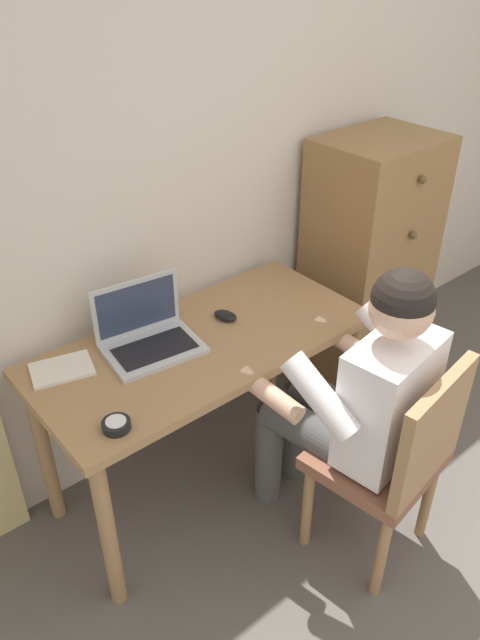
# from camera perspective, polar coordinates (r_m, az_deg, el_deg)

# --- Properties ---
(wall_back) EXTENTS (4.80, 0.05, 2.50)m
(wall_back) POSITION_cam_1_polar(r_m,az_deg,el_deg) (2.63, 0.99, 15.39)
(wall_back) COLOR beige
(wall_back) RESTS_ON ground_plane
(desk) EXTENTS (1.30, 0.60, 0.74)m
(desk) POSITION_cam_1_polar(r_m,az_deg,el_deg) (2.34, -3.45, -4.09)
(desk) COLOR #9E754C
(desk) RESTS_ON ground_plane
(dresser) EXTENTS (0.55, 0.45, 1.28)m
(dresser) POSITION_cam_1_polar(r_m,az_deg,el_deg) (3.05, 11.83, 4.83)
(dresser) COLOR olive
(dresser) RESTS_ON ground_plane
(chair) EXTENTS (0.47, 0.46, 0.89)m
(chair) POSITION_cam_1_polar(r_m,az_deg,el_deg) (2.23, 14.33, -12.28)
(chair) COLOR brown
(chair) RESTS_ON ground_plane
(person_seated) EXTENTS (0.58, 0.62, 1.20)m
(person_seated) POSITION_cam_1_polar(r_m,az_deg,el_deg) (2.17, 10.83, -6.72)
(person_seated) COLOR #4C4C4C
(person_seated) RESTS_ON ground_plane
(laptop) EXTENTS (0.37, 0.29, 0.24)m
(laptop) POSITION_cam_1_polar(r_m,az_deg,el_deg) (2.25, -8.65, -1.31)
(laptop) COLOR #B7BABF
(laptop) RESTS_ON desk
(computer_mouse) EXTENTS (0.09, 0.11, 0.03)m
(computer_mouse) POSITION_cam_1_polar(r_m,az_deg,el_deg) (2.39, -1.38, 0.42)
(computer_mouse) COLOR black
(computer_mouse) RESTS_ON desk
(desk_clock) EXTENTS (0.09, 0.09, 0.03)m
(desk_clock) POSITION_cam_1_polar(r_m,az_deg,el_deg) (1.94, -11.53, -9.61)
(desk_clock) COLOR black
(desk_clock) RESTS_ON desk
(notebook_pad) EXTENTS (0.24, 0.20, 0.01)m
(notebook_pad) POSITION_cam_1_polar(r_m,az_deg,el_deg) (2.21, -16.38, -4.45)
(notebook_pad) COLOR silver
(notebook_pad) RESTS_ON desk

